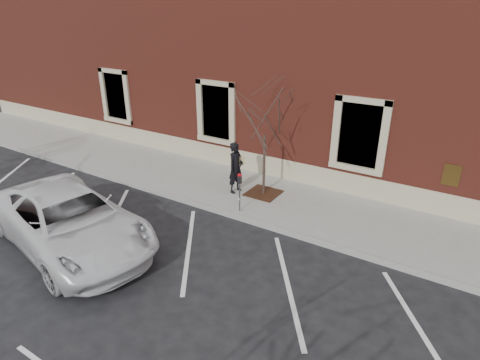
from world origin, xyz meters
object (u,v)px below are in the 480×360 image
Objects in this scene: man at (236,168)px; parking_meter at (240,186)px; sapling at (265,117)px; white_truck at (69,221)px.

parking_meter is (0.94, -1.23, -0.01)m from man.
sapling is (0.95, 0.38, 1.91)m from man.
sapling reaches higher than man.
parking_meter is at bearing -90.30° from sapling.
white_truck reaches higher than parking_meter.
sapling reaches higher than white_truck.
sapling is at bearing -61.83° from man.
parking_meter is 5.21m from white_truck.
white_truck is (-3.09, -4.19, -0.24)m from parking_meter.
parking_meter is 0.22× the size of white_truck.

